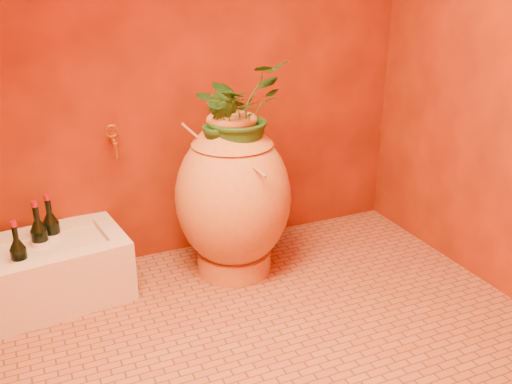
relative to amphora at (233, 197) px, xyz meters
name	(u,v)px	position (x,y,z in m)	size (l,w,h in m)	color
floor	(272,338)	(-0.07, -0.65, -0.44)	(2.50, 2.50, 0.00)	brown
wall_back	(192,31)	(-0.07, 0.35, 0.81)	(2.50, 0.02, 2.50)	#521504
amphora	(233,197)	(0.00, 0.00, 0.00)	(0.71, 0.71, 0.87)	#BE7635
stone_basin	(55,271)	(-0.92, 0.10, -0.28)	(0.74, 0.55, 0.32)	beige
wine_bottle_a	(53,236)	(-0.91, 0.19, -0.13)	(0.08, 0.08, 0.35)	black
wine_bottle_b	(20,261)	(-1.07, 0.00, -0.15)	(0.08, 0.08, 0.32)	black
wine_bottle_c	(41,243)	(-0.97, 0.13, -0.14)	(0.08, 0.08, 0.35)	black
wall_tap	(113,139)	(-0.55, 0.27, 0.31)	(0.07, 0.15, 0.16)	#A77526
plant_main	(238,112)	(0.03, -0.02, 0.46)	(0.45, 0.39, 0.50)	#1D4C1B
plant_side	(221,122)	(-0.08, -0.05, 0.42)	(0.18, 0.15, 0.34)	#1D4C1B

